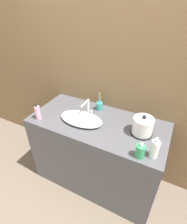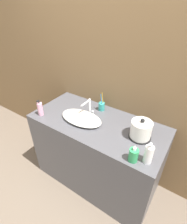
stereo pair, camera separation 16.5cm
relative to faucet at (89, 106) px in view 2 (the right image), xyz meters
The scene contains 10 objects.
ground_plane 1.03m from the faucet, 69.38° to the right, with size 12.00×12.00×0.00m, color #6B5B4C.
wall_back 0.47m from the faucet, 62.22° to the left, with size 6.00×0.04×2.60m.
vanity_counter 0.54m from the faucet, 24.25° to the right, with size 1.33×0.63×0.85m.
sink_basin 0.14m from the faucet, 92.47° to the right, with size 0.44×0.25×0.05m.
faucet is the anchor object (origin of this frame).
electric_kettle 0.56m from the faucet, ahead, with size 0.19×0.19×0.20m.
toothbrush_cup 0.16m from the faucet, 67.01° to the left, with size 0.07×0.07×0.22m.
lotion_bottle 0.76m from the faucet, 20.54° to the right, with size 0.06×0.06×0.18m.
shampoo_bottle 0.69m from the faucet, 26.90° to the right, with size 0.07×0.07×0.15m.
mouthwash_bottle 0.49m from the faucet, 144.96° to the right, with size 0.05×0.05×0.17m.
Camera 2 is at (0.73, -0.83, 1.86)m, focal length 28.00 mm.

